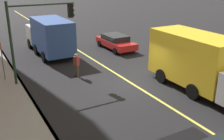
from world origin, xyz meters
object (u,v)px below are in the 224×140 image
truck_yellow (203,63)px  pedestrian_with_backpack (77,63)px  car_red (116,42)px  truck_blue (50,36)px  street_sign_post (2,56)px  traffic_light_mast (38,27)px

truck_yellow → pedestrian_with_backpack: truck_yellow is taller
car_red → truck_yellow: truck_yellow is taller
car_red → truck_yellow: 10.69m
truck_blue → pedestrian_with_backpack: bearing=179.5°
street_sign_post → truck_yellow: bearing=-125.9°
car_red → truck_blue: bearing=77.2°
street_sign_post → car_red: bearing=-71.6°
truck_blue → traffic_light_mast: 6.56m
car_red → truck_blue: size_ratio=0.66×
pedestrian_with_backpack → traffic_light_mast: traffic_light_mast is taller
pedestrian_with_backpack → street_sign_post: street_sign_post is taller
pedestrian_with_backpack → truck_yellow: bearing=-136.5°
truck_blue → street_sign_post: (-4.72, 4.51, 0.09)m
truck_yellow → street_sign_post: (7.22, 9.96, -0.01)m
car_red → truck_yellow: size_ratio=0.59×
truck_yellow → truck_blue: bearing=24.5°
traffic_light_mast → street_sign_post: traffic_light_mast is taller
pedestrian_with_backpack → traffic_light_mast: bearing=82.1°
truck_yellow → traffic_light_mast: (6.13, 7.80, 1.85)m
street_sign_post → truck_blue: bearing=-43.7°
pedestrian_with_backpack → street_sign_post: size_ratio=0.55×
truck_blue → street_sign_post: size_ratio=2.38×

